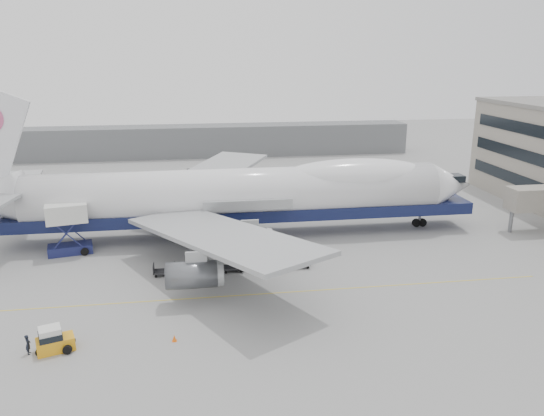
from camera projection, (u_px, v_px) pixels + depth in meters
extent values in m
plane|color=gray|center=(248.00, 271.00, 57.97)|extent=(260.00, 260.00, 0.00)
cube|color=gold|center=(254.00, 294.00, 52.27)|extent=(60.00, 0.15, 0.01)
cube|color=gray|center=(542.00, 198.00, 70.02)|extent=(9.00, 3.00, 3.00)
cylinder|color=slate|center=(511.00, 221.00, 70.29)|extent=(0.50, 0.50, 3.00)
cube|color=slate|center=(173.00, 141.00, 122.04)|extent=(110.00, 8.00, 7.00)
cylinder|color=white|center=(237.00, 193.00, 67.78)|extent=(52.00, 6.40, 6.40)
cube|color=#11183F|center=(245.00, 212.00, 68.63)|extent=(60.00, 5.76, 1.50)
cone|color=white|center=(450.00, 185.00, 71.91)|extent=(6.00, 6.40, 6.40)
ellipsoid|color=white|center=(356.00, 176.00, 69.51)|extent=(20.67, 5.78, 4.56)
cube|color=#9EA0A3|center=(220.00, 235.00, 53.96)|extent=(20.35, 26.74, 2.26)
cube|color=#9EA0A3|center=(210.00, 175.00, 81.08)|extent=(20.35, 26.74, 2.26)
cylinder|color=#595B60|center=(191.00, 182.00, 85.75)|extent=(4.80, 2.60, 2.60)
cylinder|color=#595B60|center=(232.00, 195.00, 78.05)|extent=(4.80, 2.60, 2.60)
cylinder|color=#595B60|center=(245.00, 240.00, 59.06)|extent=(4.80, 2.60, 2.60)
cylinder|color=#595B60|center=(191.00, 275.00, 49.66)|extent=(4.80, 2.60, 2.60)
cylinder|color=slate|center=(420.00, 218.00, 72.58)|extent=(0.36, 0.36, 2.50)
cylinder|color=black|center=(419.00, 223.00, 72.78)|extent=(1.10, 0.45, 1.10)
cylinder|color=slate|center=(216.00, 235.00, 65.74)|extent=(0.36, 0.36, 2.50)
cylinder|color=black|center=(216.00, 240.00, 65.94)|extent=(1.10, 0.45, 1.10)
cylinder|color=slate|center=(214.00, 220.00, 71.44)|extent=(0.36, 0.36, 2.50)
cylinder|color=black|center=(214.00, 225.00, 71.63)|extent=(1.10, 0.45, 1.10)
cube|color=navy|center=(70.00, 249.00, 62.99)|extent=(5.38, 3.37, 1.10)
cube|color=silver|center=(66.00, 213.00, 61.75)|extent=(5.03, 3.49, 2.20)
cube|color=navy|center=(66.00, 234.00, 61.32)|extent=(3.52, 0.85, 3.94)
cube|color=navy|center=(70.00, 228.00, 63.41)|extent=(3.52, 0.85, 3.94)
cube|color=slate|center=(69.00, 209.00, 63.27)|extent=(2.59, 1.67, 0.15)
cylinder|color=black|center=(53.00, 253.00, 61.82)|extent=(0.90, 0.35, 0.90)
cylinder|color=black|center=(57.00, 247.00, 63.72)|extent=(0.90, 0.35, 0.90)
cylinder|color=black|center=(85.00, 252.00, 62.33)|extent=(0.90, 0.35, 0.90)
cylinder|color=black|center=(88.00, 246.00, 64.23)|extent=(0.90, 0.35, 0.90)
cube|color=orange|center=(56.00, 344.00, 42.25)|extent=(3.19, 2.36, 1.12)
cube|color=silver|center=(50.00, 334.00, 41.83)|extent=(2.00, 1.87, 1.02)
cube|color=black|center=(50.00, 336.00, 41.89)|extent=(2.13, 2.00, 0.51)
cylinder|color=black|center=(40.00, 352.00, 41.53)|extent=(0.71, 0.31, 0.71)
cylinder|color=black|center=(45.00, 343.00, 42.79)|extent=(0.71, 0.31, 0.71)
cylinder|color=black|center=(67.00, 350.00, 41.82)|extent=(0.71, 0.31, 0.71)
cylinder|color=black|center=(71.00, 341.00, 43.08)|extent=(0.71, 0.31, 0.71)
imported|color=black|center=(28.00, 344.00, 41.70)|extent=(0.48, 0.66, 1.65)
cone|color=#F9600D|center=(174.00, 338.00, 43.70)|extent=(0.37, 0.37, 0.57)
cube|color=#F9600D|center=(174.00, 341.00, 43.77)|extent=(0.39, 0.39, 0.03)
cube|color=#2D2D30|center=(164.00, 271.00, 56.71)|extent=(2.30, 1.35, 0.18)
cube|color=#2D2D30|center=(153.00, 268.00, 56.45)|extent=(0.08, 1.35, 0.90)
cube|color=#2D2D30|center=(174.00, 267.00, 56.76)|extent=(0.08, 1.35, 0.90)
cylinder|color=black|center=(156.00, 276.00, 56.15)|extent=(0.30, 0.12, 0.30)
cylinder|color=black|center=(157.00, 272.00, 57.20)|extent=(0.30, 0.12, 0.30)
cylinder|color=black|center=(172.00, 275.00, 56.40)|extent=(0.30, 0.12, 0.30)
cylinder|color=black|center=(173.00, 271.00, 57.44)|extent=(0.30, 0.12, 0.30)
cube|color=#2D2D30|center=(199.00, 269.00, 57.24)|extent=(2.30, 1.35, 0.18)
cube|color=#2D2D30|center=(189.00, 266.00, 56.97)|extent=(0.08, 1.35, 0.90)
cube|color=#2D2D30|center=(209.00, 265.00, 57.29)|extent=(0.08, 1.35, 0.90)
cylinder|color=black|center=(191.00, 274.00, 56.68)|extent=(0.30, 0.12, 0.30)
cylinder|color=black|center=(191.00, 270.00, 57.73)|extent=(0.30, 0.12, 0.30)
cylinder|color=black|center=(207.00, 273.00, 56.92)|extent=(0.30, 0.12, 0.30)
cylinder|color=black|center=(207.00, 269.00, 57.97)|extent=(0.30, 0.12, 0.30)
cube|color=#2D2D30|center=(233.00, 267.00, 57.77)|extent=(2.30, 1.35, 0.18)
cube|color=#2D2D30|center=(223.00, 265.00, 57.50)|extent=(0.08, 1.35, 0.90)
cube|color=#2D2D30|center=(243.00, 263.00, 57.81)|extent=(0.08, 1.35, 0.90)
cylinder|color=black|center=(226.00, 272.00, 57.21)|extent=(0.30, 0.12, 0.30)
cylinder|color=black|center=(225.00, 268.00, 58.25)|extent=(0.30, 0.12, 0.30)
cylinder|color=black|center=(241.00, 271.00, 57.45)|extent=(0.30, 0.12, 0.30)
cylinder|color=black|center=(240.00, 268.00, 58.50)|extent=(0.30, 0.12, 0.30)
cube|color=#2D2D30|center=(267.00, 265.00, 58.30)|extent=(2.30, 1.35, 0.18)
cube|color=#2D2D30|center=(257.00, 263.00, 58.03)|extent=(0.08, 1.35, 0.90)
cube|color=#2D2D30|center=(276.00, 261.00, 58.34)|extent=(0.08, 1.35, 0.90)
cylinder|color=black|center=(260.00, 270.00, 57.74)|extent=(0.30, 0.12, 0.30)
cylinder|color=black|center=(258.00, 266.00, 58.78)|extent=(0.30, 0.12, 0.30)
cylinder|color=black|center=(275.00, 269.00, 57.98)|extent=(0.30, 0.12, 0.30)
cylinder|color=black|center=(273.00, 266.00, 59.02)|extent=(0.30, 0.12, 0.30)
cube|color=#2D2D30|center=(299.00, 264.00, 58.82)|extent=(2.30, 1.35, 0.18)
cube|color=#2D2D30|center=(290.00, 261.00, 58.55)|extent=(0.08, 1.35, 0.90)
cube|color=#2D2D30|center=(309.00, 260.00, 58.87)|extent=(0.08, 1.35, 0.90)
cylinder|color=black|center=(293.00, 268.00, 58.26)|extent=(0.30, 0.12, 0.30)
cylinder|color=black|center=(291.00, 265.00, 59.31)|extent=(0.30, 0.12, 0.30)
cylinder|color=black|center=(308.00, 267.00, 58.51)|extent=(0.30, 0.12, 0.30)
cylinder|color=black|center=(306.00, 264.00, 59.55)|extent=(0.30, 0.12, 0.30)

